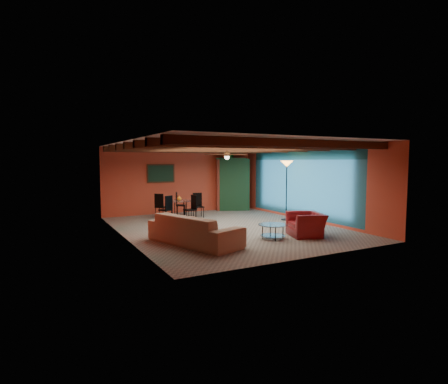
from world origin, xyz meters
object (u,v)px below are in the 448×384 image
armchair (306,224)px  potted_plant (231,154)px  sofa (195,229)px  dining_table (179,206)px  vase (179,191)px  armoire (231,185)px  coffee_table (273,231)px  floor_lamp (286,190)px

armchair → potted_plant: potted_plant is taller
sofa → dining_table: dining_table is taller
armchair → vase: 5.19m
sofa → armchair: sofa is taller
vase → armoire: bearing=22.0°
coffee_table → dining_table: size_ratio=0.45×
armchair → potted_plant: size_ratio=2.13×
coffee_table → floor_lamp: (2.29, 2.38, 0.88)m
sofa → floor_lamp: 4.90m
dining_table → armoire: armoire is taller
floor_lamp → vase: size_ratio=11.89×
floor_lamp → potted_plant: potted_plant is taller
sofa → coffee_table: (2.16, -0.45, -0.18)m
coffee_table → vase: 4.75m
dining_table → potted_plant: (2.86, 1.16, 2.00)m
armchair → potted_plant: bearing=-168.7°
armchair → dining_table: (-2.09, 4.70, 0.13)m
dining_table → sofa: bearing=-105.5°
potted_plant → vase: (-2.86, -1.16, -1.44)m
dining_table → floor_lamp: bearing=-33.4°
armoire → armchair: bearing=-74.0°
dining_table → armoire: bearing=22.0°
coffee_table → dining_table: 4.68m
armchair → dining_table: dining_table is taller
armoire → floor_lamp: bearing=-58.8°
armoire → coffee_table: bearing=-84.3°
coffee_table → vase: (-1.02, 4.56, 0.82)m
armoire → potted_plant: (0.00, 0.00, 1.35)m
armchair → floor_lamp: bearing=172.9°
armoire → sofa: bearing=-103.7°
armoire → vase: 3.09m
armchair → coffee_table: 1.08m
potted_plant → vase: 3.41m
sofa → vase: vase is taller
dining_table → vase: bearing=0.0°
floor_lamp → vase: 3.97m
coffee_table → potted_plant: 6.42m
coffee_table → armoire: armoire is taller
coffee_table → vase: size_ratio=4.46×
coffee_table → vase: bearing=102.6°
dining_table → coffee_table: bearing=-77.4°
sofa → armoire: bearing=-57.0°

